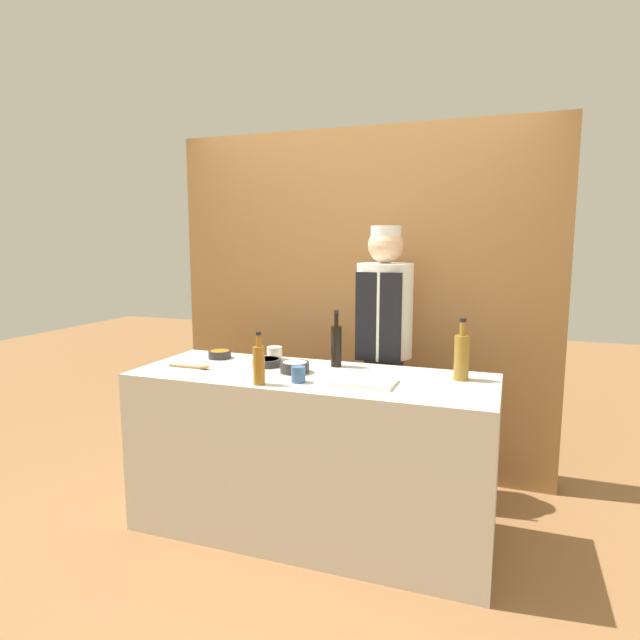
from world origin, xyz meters
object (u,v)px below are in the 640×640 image
sauce_bowl_brown (267,362)px  cup_cream (275,353)px  sauce_bowl_orange (220,354)px  cutting_board (364,382)px  chef_center (384,351)px  sauce_bowl_white (295,367)px  bottle_amber (259,364)px  bottle_soy (336,345)px  wooden_spoon (195,366)px  cup_blue (298,374)px  bottle_vinegar (462,356)px

sauce_bowl_brown → cup_cream: bearing=99.9°
sauce_bowl_orange → cutting_board: size_ratio=0.43×
cup_cream → chef_center: bearing=29.2°
sauce_bowl_white → bottle_amber: bearing=-103.9°
bottle_soy → wooden_spoon: bottle_soy is taller
cutting_board → bottle_soy: (-0.25, 0.32, 0.12)m
cup_blue → sauce_bowl_orange: bearing=151.2°
wooden_spoon → cup_cream: bearing=48.7°
sauce_bowl_orange → bottle_soy: bearing=2.5°
sauce_bowl_white → bottle_amber: size_ratio=0.60×
sauce_bowl_brown → chef_center: (0.58, 0.51, 0.01)m
bottle_soy → cup_blue: (-0.07, -0.41, -0.09)m
sauce_bowl_orange → chef_center: size_ratio=0.08×
cup_cream → cup_blue: 0.57m
bottle_vinegar → wooden_spoon: 1.48m
cutting_board → chef_center: bearing=94.8°
sauce_bowl_brown → cutting_board: size_ratio=0.52×
bottle_vinegar → cup_cream: bearing=174.1°
sauce_bowl_orange → bottle_vinegar: 1.47m
cup_blue → chef_center: size_ratio=0.05×
bottle_amber → wooden_spoon: 0.54m
cutting_board → cup_cream: 0.76m
bottle_amber → wooden_spoon: bottle_amber is taller
sauce_bowl_brown → cup_blue: 0.42m
bottle_amber → chef_center: bearing=64.1°
sauce_bowl_white → cutting_board: (0.42, -0.10, -0.02)m
bottle_vinegar → cup_blue: (-0.79, -0.34, -0.09)m
wooden_spoon → sauce_bowl_orange: bearing=92.2°
cup_blue → bottle_vinegar: bearing=23.2°
sauce_bowl_orange → chef_center: chef_center is taller
bottle_soy → sauce_bowl_orange: bearing=-177.5°
sauce_bowl_brown → wooden_spoon: size_ratio=0.63×
sauce_bowl_white → wooden_spoon: bearing=-169.2°
bottle_amber → cup_cream: (-0.17, 0.56, -0.07)m
bottle_vinegar → sauce_bowl_white: bearing=-170.6°
cup_blue → cup_cream: bearing=126.9°
sauce_bowl_orange → sauce_bowl_white: (0.58, -0.18, 0.01)m
sauce_bowl_brown → cutting_board: bearing=-16.9°
sauce_bowl_white → bottle_vinegar: 0.90m
cutting_board → bottle_soy: bottle_soy is taller
sauce_bowl_white → bottle_soy: bottle_soy is taller
sauce_bowl_orange → bottle_amber: size_ratio=0.51×
sauce_bowl_orange → wooden_spoon: 0.29m
bottle_amber → cup_cream: bearing=106.9°
bottle_vinegar → bottle_soy: 0.72m
cutting_board → chef_center: size_ratio=0.19×
sauce_bowl_orange → wooden_spoon: size_ratio=0.52×
sauce_bowl_brown → bottle_amber: bottle_amber is taller
cup_cream → cutting_board: bearing=-28.7°
sauce_bowl_white → cup_blue: size_ratio=1.95×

